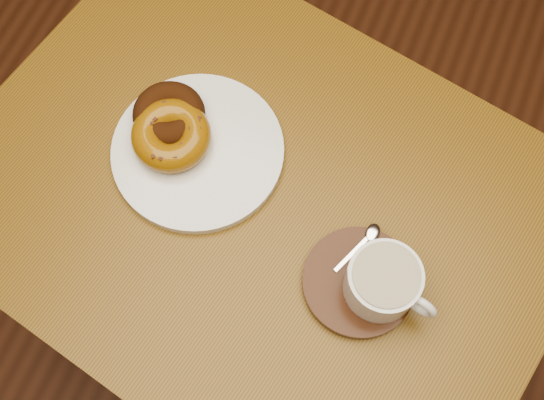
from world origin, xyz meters
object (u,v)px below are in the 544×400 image
at_px(coffee_cup, 384,282).
at_px(saucer, 359,282).
at_px(donut_plate, 198,151).
at_px(cafe_table, 260,229).

bearing_deg(coffee_cup, saucer, -166.12).
bearing_deg(donut_plate, saucer, -18.58).
relative_size(cafe_table, coffee_cup, 7.69).
height_order(donut_plate, coffee_cup, coffee_cup).
relative_size(cafe_table, saucer, 6.39).
bearing_deg(saucer, donut_plate, 161.42).
bearing_deg(cafe_table, saucer, -7.85).
height_order(cafe_table, coffee_cup, coffee_cup).
height_order(saucer, coffee_cup, coffee_cup).
bearing_deg(cafe_table, donut_plate, 174.61).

